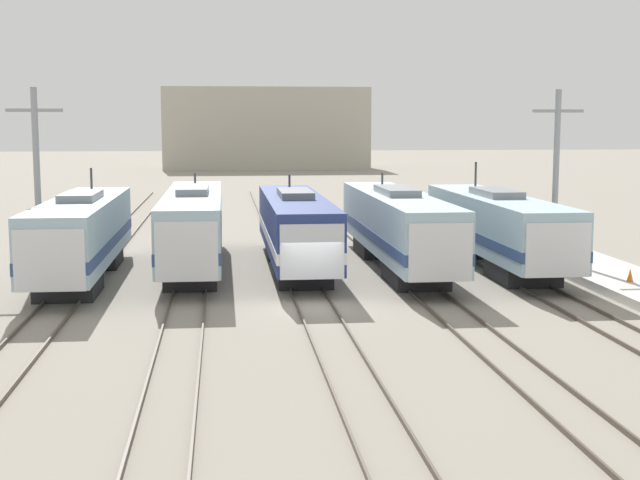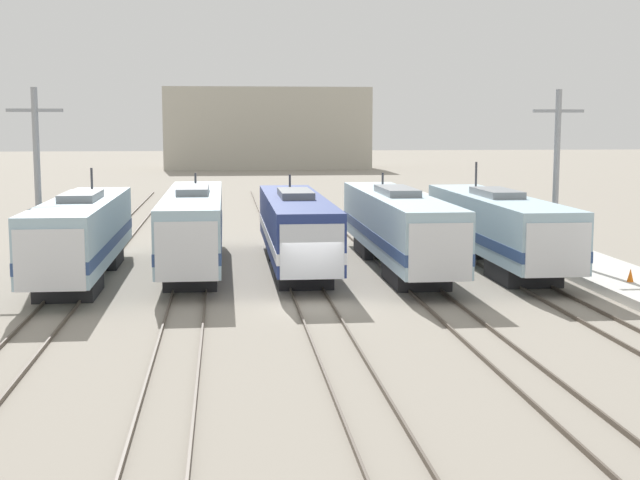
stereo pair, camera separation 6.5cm
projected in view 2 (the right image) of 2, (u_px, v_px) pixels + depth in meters
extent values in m
plane|color=gray|center=(315.00, 307.00, 35.97)|extent=(400.00, 400.00, 0.00)
cube|color=#4C4238|center=(36.00, 311.00, 34.79)|extent=(0.07, 120.00, 0.15)
cube|color=#4C4238|center=(73.00, 310.00, 34.94)|extent=(0.07, 120.00, 0.15)
cube|color=#4C4238|center=(168.00, 308.00, 35.34)|extent=(0.07, 120.00, 0.15)
cube|color=#4C4238|center=(205.00, 307.00, 35.49)|extent=(0.07, 120.00, 0.15)
cube|color=#4C4238|center=(297.00, 305.00, 35.88)|extent=(0.07, 120.00, 0.15)
cube|color=#4C4238|center=(332.00, 304.00, 36.03)|extent=(0.07, 120.00, 0.15)
cube|color=#4C4238|center=(422.00, 302.00, 36.43)|extent=(0.07, 120.00, 0.15)
cube|color=#4C4238|center=(456.00, 302.00, 36.58)|extent=(0.07, 120.00, 0.15)
cube|color=#4C4238|center=(543.00, 300.00, 36.97)|extent=(0.07, 120.00, 0.15)
cube|color=#4C4238|center=(576.00, 299.00, 37.12)|extent=(0.07, 120.00, 0.15)
cube|color=#232326|center=(69.00, 285.00, 38.21)|extent=(2.48, 3.55, 0.95)
cube|color=#232326|center=(96.00, 257.00, 46.17)|extent=(2.48, 3.55, 0.95)
cube|color=#9EBCCC|center=(82.00, 230.00, 41.95)|extent=(2.92, 16.15, 2.84)
cube|color=navy|center=(83.00, 242.00, 42.02)|extent=(2.96, 16.19, 0.51)
cube|color=silver|center=(55.00, 256.00, 35.10)|extent=(2.69, 2.40, 2.41)
cube|color=black|center=(49.00, 247.00, 33.93)|extent=(2.29, 0.08, 0.68)
cube|color=gray|center=(81.00, 196.00, 41.74)|extent=(1.61, 4.04, 0.35)
cylinder|color=#38383D|center=(92.00, 181.00, 45.18)|extent=(0.12, 0.12, 1.32)
cube|color=#232326|center=(191.00, 274.00, 40.83)|extent=(2.37, 3.96, 0.95)
cube|color=#232326|center=(197.00, 247.00, 49.71)|extent=(2.37, 3.96, 0.95)
cube|color=#9EBCCC|center=(194.00, 222.00, 45.02)|extent=(2.78, 18.01, 2.90)
cube|color=navy|center=(194.00, 233.00, 45.09)|extent=(2.82, 18.05, 0.52)
cube|color=silver|center=(187.00, 249.00, 37.00)|extent=(2.56, 1.88, 2.46)
cube|color=black|center=(186.00, 238.00, 36.08)|extent=(2.18, 0.08, 0.69)
cube|color=gray|center=(193.00, 190.00, 44.80)|extent=(1.53, 4.50, 0.35)
cylinder|color=#38383D|center=(195.00, 180.00, 48.68)|extent=(0.12, 0.12, 0.80)
cube|color=black|center=(303.00, 273.00, 41.12)|extent=(2.47, 3.75, 0.95)
cube|color=black|center=(289.00, 248.00, 49.53)|extent=(2.47, 3.75, 0.95)
cube|color=navy|center=(295.00, 224.00, 45.08)|extent=(2.91, 17.06, 2.71)
cube|color=silver|center=(296.00, 234.00, 45.15)|extent=(2.95, 17.10, 0.49)
cube|color=silver|center=(310.00, 249.00, 37.58)|extent=(2.67, 1.99, 2.30)
cube|color=black|center=(312.00, 240.00, 36.62)|extent=(2.27, 0.08, 0.64)
cube|color=slate|center=(295.00, 193.00, 44.88)|extent=(1.60, 4.27, 0.35)
cylinder|color=#38383D|center=(290.00, 183.00, 48.55)|extent=(0.12, 0.12, 0.92)
cube|color=#232326|center=(415.00, 274.00, 40.91)|extent=(2.45, 4.09, 0.95)
cube|color=#232326|center=(380.00, 246.00, 50.07)|extent=(2.45, 4.09, 0.95)
cube|color=#9EBCCC|center=(397.00, 222.00, 45.24)|extent=(2.88, 18.58, 2.83)
cube|color=navy|center=(396.00, 233.00, 45.32)|extent=(2.92, 18.62, 0.51)
cube|color=silver|center=(434.00, 249.00, 37.14)|extent=(2.65, 2.29, 2.40)
cube|color=black|center=(441.00, 240.00, 36.03)|extent=(2.25, 0.08, 0.67)
cube|color=gray|center=(397.00, 191.00, 45.04)|extent=(1.58, 4.64, 0.35)
cylinder|color=#38383D|center=(383.00, 181.00, 49.03)|extent=(0.12, 0.12, 0.87)
cube|color=#232326|center=(523.00, 271.00, 41.59)|extent=(2.59, 3.78, 0.95)
cube|color=#232326|center=(472.00, 246.00, 50.07)|extent=(2.59, 3.78, 0.95)
cube|color=#9EBCCC|center=(496.00, 222.00, 45.59)|extent=(3.05, 17.20, 2.71)
cube|color=navy|center=(495.00, 233.00, 45.66)|extent=(3.09, 17.24, 0.49)
cube|color=silver|center=(551.00, 247.00, 37.96)|extent=(2.81, 1.87, 2.30)
cube|color=black|center=(558.00, 238.00, 37.05)|extent=(2.39, 0.08, 0.64)
cube|color=gray|center=(497.00, 193.00, 45.39)|extent=(1.68, 4.30, 0.35)
cylinder|color=#38383D|center=(476.00, 176.00, 49.04)|extent=(0.12, 0.12, 1.58)
cylinder|color=gray|center=(38.00, 183.00, 42.61)|extent=(0.31, 0.31, 9.05)
cube|color=gray|center=(35.00, 110.00, 42.15)|extent=(2.63, 0.16, 0.16)
cylinder|color=gray|center=(556.00, 179.00, 45.34)|extent=(0.31, 0.31, 9.05)
cube|color=gray|center=(558.00, 111.00, 44.89)|extent=(2.63, 0.16, 0.16)
cone|color=orange|center=(630.00, 275.00, 39.27)|extent=(0.29, 0.29, 0.60)
cube|color=#B2AD9E|center=(267.00, 128.00, 143.58)|extent=(32.46, 12.04, 12.87)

